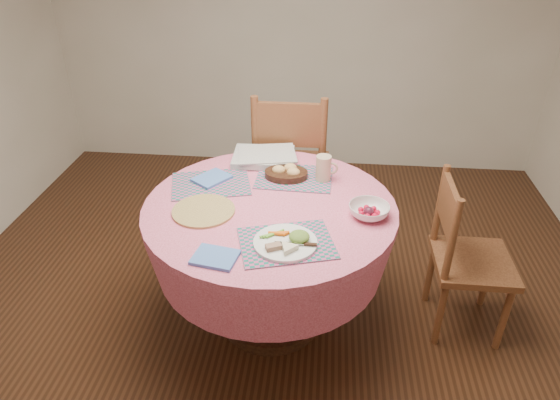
{
  "coord_description": "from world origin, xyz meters",
  "views": [
    {
      "loc": [
        0.25,
        -2.06,
        2.02
      ],
      "look_at": [
        0.05,
        0.0,
        0.78
      ],
      "focal_mm": 32.0,
      "sensor_mm": 36.0,
      "label": 1
    }
  ],
  "objects_px": {
    "wicker_trivet": "(204,211)",
    "dining_table": "(270,237)",
    "chair_back": "(290,165)",
    "bread_bowl": "(287,173)",
    "latte_mug": "(324,168)",
    "fruit_bowl": "(369,211)",
    "chair_right": "(464,255)",
    "dinner_plate": "(287,242)"
  },
  "relations": [
    {
      "from": "wicker_trivet",
      "to": "dining_table",
      "type": "bearing_deg",
      "value": 17.24
    },
    {
      "from": "chair_back",
      "to": "bread_bowl",
      "type": "xyz_separation_m",
      "value": [
        0.02,
        -0.54,
        0.23
      ]
    },
    {
      "from": "dining_table",
      "to": "chair_back",
      "type": "distance_m",
      "value": 0.82
    },
    {
      "from": "latte_mug",
      "to": "fruit_bowl",
      "type": "relative_size",
      "value": 0.6
    },
    {
      "from": "chair_back",
      "to": "wicker_trivet",
      "type": "bearing_deg",
      "value": 69.18
    },
    {
      "from": "latte_mug",
      "to": "dining_table",
      "type": "bearing_deg",
      "value": -132.69
    },
    {
      "from": "chair_back",
      "to": "bread_bowl",
      "type": "height_order",
      "value": "chair_back"
    },
    {
      "from": "chair_back",
      "to": "latte_mug",
      "type": "xyz_separation_m",
      "value": [
        0.22,
        -0.54,
        0.27
      ]
    },
    {
      "from": "bread_bowl",
      "to": "fruit_bowl",
      "type": "xyz_separation_m",
      "value": [
        0.42,
        -0.34,
        -0.0
      ]
    },
    {
      "from": "chair_right",
      "to": "latte_mug",
      "type": "distance_m",
      "value": 0.85
    },
    {
      "from": "bread_bowl",
      "to": "latte_mug",
      "type": "bearing_deg",
      "value": -2.0
    },
    {
      "from": "chair_right",
      "to": "bread_bowl",
      "type": "distance_m",
      "value": 1.01
    },
    {
      "from": "bread_bowl",
      "to": "fruit_bowl",
      "type": "distance_m",
      "value": 0.54
    },
    {
      "from": "wicker_trivet",
      "to": "latte_mug",
      "type": "distance_m",
      "value": 0.67
    },
    {
      "from": "chair_right",
      "to": "wicker_trivet",
      "type": "relative_size",
      "value": 2.95
    },
    {
      "from": "dining_table",
      "to": "bread_bowl",
      "type": "xyz_separation_m",
      "value": [
        0.06,
        0.28,
        0.23
      ]
    },
    {
      "from": "wicker_trivet",
      "to": "fruit_bowl",
      "type": "bearing_deg",
      "value": 2.81
    },
    {
      "from": "dining_table",
      "to": "bread_bowl",
      "type": "bearing_deg",
      "value": 78.54
    },
    {
      "from": "chair_back",
      "to": "bread_bowl",
      "type": "relative_size",
      "value": 4.62
    },
    {
      "from": "dining_table",
      "to": "chair_right",
      "type": "distance_m",
      "value": 1.0
    },
    {
      "from": "wicker_trivet",
      "to": "dinner_plate",
      "type": "xyz_separation_m",
      "value": [
        0.42,
        -0.23,
        0.02
      ]
    },
    {
      "from": "latte_mug",
      "to": "bread_bowl",
      "type": "bearing_deg",
      "value": 178.0
    },
    {
      "from": "dinner_plate",
      "to": "fruit_bowl",
      "type": "xyz_separation_m",
      "value": [
        0.36,
        0.27,
        0.01
      ]
    },
    {
      "from": "fruit_bowl",
      "to": "chair_right",
      "type": "bearing_deg",
      "value": 14.22
    },
    {
      "from": "wicker_trivet",
      "to": "fruit_bowl",
      "type": "distance_m",
      "value": 0.78
    },
    {
      "from": "chair_right",
      "to": "dinner_plate",
      "type": "distance_m",
      "value": 1.02
    },
    {
      "from": "dining_table",
      "to": "fruit_bowl",
      "type": "distance_m",
      "value": 0.53
    },
    {
      "from": "dining_table",
      "to": "dinner_plate",
      "type": "distance_m",
      "value": 0.41
    },
    {
      "from": "dinner_plate",
      "to": "latte_mug",
      "type": "xyz_separation_m",
      "value": [
        0.14,
        0.6,
        0.05
      ]
    },
    {
      "from": "chair_right",
      "to": "latte_mug",
      "type": "height_order",
      "value": "latte_mug"
    },
    {
      "from": "chair_right",
      "to": "latte_mug",
      "type": "xyz_separation_m",
      "value": [
        -0.74,
        0.2,
        0.36
      ]
    },
    {
      "from": "dinner_plate",
      "to": "bread_bowl",
      "type": "bearing_deg",
      "value": 95.11
    },
    {
      "from": "chair_back",
      "to": "latte_mug",
      "type": "bearing_deg",
      "value": 111.57
    },
    {
      "from": "chair_right",
      "to": "chair_back",
      "type": "bearing_deg",
      "value": 52.46
    },
    {
      "from": "dining_table",
      "to": "chair_right",
      "type": "relative_size",
      "value": 1.4
    },
    {
      "from": "dinner_plate",
      "to": "bread_bowl",
      "type": "distance_m",
      "value": 0.61
    },
    {
      "from": "wicker_trivet",
      "to": "bread_bowl",
      "type": "height_order",
      "value": "bread_bowl"
    },
    {
      "from": "dining_table",
      "to": "chair_right",
      "type": "height_order",
      "value": "chair_right"
    },
    {
      "from": "chair_right",
      "to": "fruit_bowl",
      "type": "bearing_deg",
      "value": 104.47
    },
    {
      "from": "dining_table",
      "to": "chair_back",
      "type": "relative_size",
      "value": 1.17
    },
    {
      "from": "fruit_bowl",
      "to": "wicker_trivet",
      "type": "bearing_deg",
      "value": -177.19
    },
    {
      "from": "bread_bowl",
      "to": "fruit_bowl",
      "type": "bearing_deg",
      "value": -39.15
    }
  ]
}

